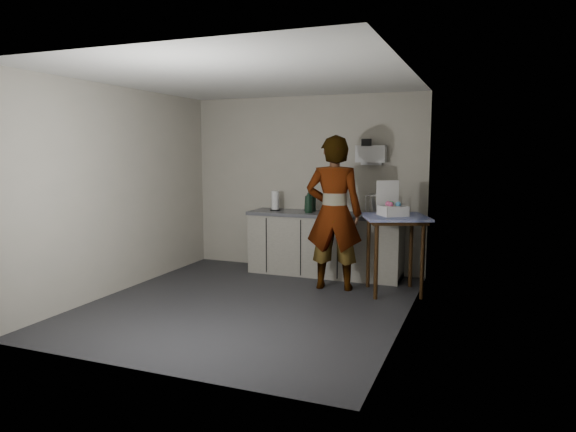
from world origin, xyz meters
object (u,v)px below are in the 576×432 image
at_px(kitchen_counter, 325,246).
at_px(side_table, 395,226).
at_px(dish_rack, 380,210).
at_px(bakery_box, 392,208).
at_px(paper_towel, 275,201).
at_px(dark_bottle, 313,203).
at_px(soap_bottle, 309,201).
at_px(standing_man, 334,213).
at_px(soda_can, 325,208).

xyz_separation_m(kitchen_counter, side_table, (1.10, -0.60, 0.44)).
relative_size(kitchen_counter, dish_rack, 5.50).
bearing_deg(bakery_box, paper_towel, 125.55).
relative_size(dark_bottle, bakery_box, 0.58).
xyz_separation_m(kitchen_counter, dish_rack, (0.78, 0.03, 0.55)).
height_order(soap_bottle, dark_bottle, soap_bottle).
distance_m(standing_man, soda_can, 0.75).
relative_size(kitchen_counter, paper_towel, 7.75).
height_order(side_table, soap_bottle, soap_bottle).
bearing_deg(side_table, dish_rack, 94.56).
bearing_deg(standing_man, side_table, 177.33).
xyz_separation_m(kitchen_counter, soda_can, (-0.01, -0.00, 0.55)).
distance_m(standing_man, paper_towel, 1.30).
bearing_deg(bakery_box, kitchen_counter, 114.21).
bearing_deg(kitchen_counter, soda_can, -165.45).
distance_m(soap_bottle, dish_rack, 1.02).
distance_m(side_table, soda_can, 1.26).
height_order(side_table, standing_man, standing_man).
bearing_deg(paper_towel, bakery_box, -18.30).
bearing_deg(standing_man, dark_bottle, -63.32).
bearing_deg(dark_bottle, soap_bottle, -93.36).
height_order(soda_can, dish_rack, dish_rack).
bearing_deg(dish_rack, kitchen_counter, -177.76).
bearing_deg(side_table, kitchen_counter, 129.41).
xyz_separation_m(standing_man, dish_rack, (0.46, 0.71, -0.02)).
distance_m(side_table, soap_bottle, 1.43).
bearing_deg(dish_rack, bakery_box, -66.66).
relative_size(soap_bottle, dish_rack, 0.83).
bearing_deg(dark_bottle, bakery_box, -28.49).
relative_size(soda_can, paper_towel, 0.44).
bearing_deg(bakery_box, standing_man, 149.69).
bearing_deg(kitchen_counter, soap_bottle, -157.24).
bearing_deg(dish_rack, paper_towel, -179.12).
height_order(soap_bottle, paper_towel, soap_bottle).
xyz_separation_m(side_table, soap_bottle, (-1.32, 0.51, 0.22)).
xyz_separation_m(standing_man, soap_bottle, (-0.55, 0.58, 0.08)).
height_order(standing_man, soda_can, standing_man).
distance_m(soda_can, dark_bottle, 0.23).
relative_size(standing_man, dark_bottle, 7.81).
bearing_deg(dish_rack, side_table, -63.45).
bearing_deg(dish_rack, soda_can, -177.62).
relative_size(kitchen_counter, bakery_box, 5.12).
height_order(kitchen_counter, soap_bottle, soap_bottle).
relative_size(kitchen_counter, soap_bottle, 6.66).
bearing_deg(paper_towel, kitchen_counter, -0.49).
height_order(kitchen_counter, paper_towel, paper_towel).
distance_m(soap_bottle, dark_bottle, 0.18).
relative_size(kitchen_counter, side_table, 2.25).
bearing_deg(dish_rack, dark_bottle, 176.82).
bearing_deg(bakery_box, dark_bottle, 115.36).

